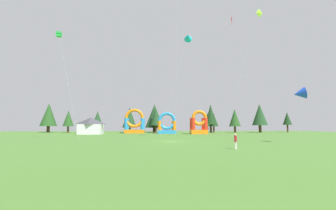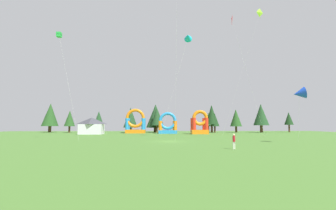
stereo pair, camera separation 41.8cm
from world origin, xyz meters
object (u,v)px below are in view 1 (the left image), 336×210
kite_cyan_delta (188,37)px  kite_blue_delta (299,94)px  person_left_edge (236,140)px  inflatable_yellow_castle (167,126)px  inflatable_red_slide (199,125)px  kite_green_box (59,35)px  kite_lime_diamond (260,14)px  inflatable_blue_arch (135,124)px  festival_tent (91,126)px  kite_red_diamond (231,20)px

kite_cyan_delta → kite_blue_delta: kite_cyan_delta is taller
person_left_edge → inflatable_yellow_castle: 44.38m
person_left_edge → inflatable_red_slide: bearing=-114.6°
person_left_edge → kite_green_box: bearing=-50.8°
kite_lime_diamond → inflatable_yellow_castle: (-17.51, 23.59, -22.20)m
person_left_edge → inflatable_yellow_castle: bearing=-103.1°
kite_green_box → inflatable_yellow_castle: 38.22m
kite_blue_delta → inflatable_red_slide: kite_blue_delta is taller
kite_green_box → kite_blue_delta: 37.74m
inflatable_blue_arch → inflatable_yellow_castle: bearing=-17.2°
kite_lime_diamond → festival_tent: bearing=152.6°
inflatable_red_slide → kite_green_box: bearing=-136.3°
kite_green_box → inflatable_yellow_castle: (18.84, 29.65, -15.06)m
kite_blue_delta → kite_green_box: bearing=168.4°
person_left_edge → festival_tent: bearing=-77.3°
kite_green_box → person_left_edge: size_ratio=11.25×
inflatable_yellow_castle → inflatable_red_slide: inflatable_red_slide is taller
kite_red_diamond → person_left_edge: 33.66m
kite_green_box → festival_tent: bearing=93.5°
inflatable_yellow_castle → inflatable_blue_arch: size_ratio=0.84×
kite_cyan_delta → kite_lime_diamond: kite_lime_diamond is taller
kite_red_diamond → festival_tent: size_ratio=4.22×
kite_cyan_delta → kite_green_box: 23.29m
kite_blue_delta → inflatable_yellow_castle: 40.77m
inflatable_yellow_castle → kite_blue_delta: bearing=-65.7°
kite_lime_diamond → festival_tent: (-37.91, 19.61, -22.15)m
kite_blue_delta → kite_red_diamond: 24.09m
person_left_edge → kite_cyan_delta: bearing=-104.5°
kite_cyan_delta → inflatable_blue_arch: kite_cyan_delta is taller
inflatable_yellow_castle → kite_green_box: bearing=-122.4°
person_left_edge → inflatable_blue_arch: (-14.85, 46.98, 1.70)m
kite_cyan_delta → kite_red_diamond: (9.39, 1.98, 4.48)m
kite_red_diamond → kite_blue_delta: bearing=-76.0°
kite_cyan_delta → inflatable_yellow_castle: size_ratio=3.39×
kite_lime_diamond → inflatable_red_slide: 31.12m
person_left_edge → inflatable_yellow_castle: (-5.37, 44.04, 1.23)m
kite_blue_delta → inflatable_blue_arch: size_ratio=1.05×
kite_green_box → inflatable_blue_arch: 36.91m
person_left_edge → festival_tent: 47.65m
inflatable_yellow_castle → inflatable_red_slide: size_ratio=0.94×
kite_blue_delta → inflatable_blue_arch: 47.85m
kite_cyan_delta → kite_lime_diamond: (14.22, -0.74, 4.61)m
kite_green_box → kite_blue_delta: kite_green_box is taller
kite_green_box → person_left_edge: kite_green_box is taller
kite_cyan_delta → kite_green_box: bearing=-162.9°
kite_lime_diamond → kite_red_diamond: bearing=150.6°
kite_blue_delta → inflatable_yellow_castle: (-16.68, 36.92, -4.55)m
kite_cyan_delta → person_left_edge: 28.42m
kite_lime_diamond → kite_green_box: kite_lime_diamond is taller
festival_tent → kite_cyan_delta: bearing=-38.5°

